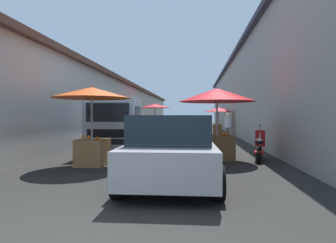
% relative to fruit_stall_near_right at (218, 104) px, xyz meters
% --- Properties ---
extents(ground, '(90.00, 90.00, 0.00)m').
position_rel_fruit_stall_near_right_xyz_m(ground, '(6.29, 1.83, -1.84)').
color(ground, '#282826').
extents(building_left_whitewash, '(49.80, 7.50, 3.98)m').
position_rel_fruit_stall_near_right_xyz_m(building_left_whitewash, '(8.54, 9.21, 0.16)').
color(building_left_whitewash, beige).
rests_on(building_left_whitewash, ground).
extents(building_right_concrete, '(49.80, 7.50, 5.89)m').
position_rel_fruit_stall_near_right_xyz_m(building_right_concrete, '(8.54, -5.55, 1.11)').
color(building_right_concrete, '#A39E93').
rests_on(building_right_concrete, ground).
extents(fruit_stall_near_right, '(2.47, 2.47, 2.42)m').
position_rel_fruit_stall_near_right_xyz_m(fruit_stall_near_right, '(0.00, 0.00, 0.00)').
color(fruit_stall_near_right, '#9E9EA3').
rests_on(fruit_stall_near_right, ground).
extents(fruit_stall_mid_lane, '(2.24, 2.24, 2.34)m').
position_rel_fruit_stall_near_right_xyz_m(fruit_stall_mid_lane, '(-1.46, 3.68, -0.20)').
color(fruit_stall_mid_lane, '#9E9EA3').
rests_on(fruit_stall_mid_lane, ground).
extents(fruit_stall_near_left, '(2.15, 2.15, 2.17)m').
position_rel_fruit_stall_near_right_xyz_m(fruit_stall_near_left, '(11.98, -0.97, -0.23)').
color(fruit_stall_near_left, '#9E9EA3').
rests_on(fruit_stall_near_left, ground).
extents(fruit_stall_far_right, '(2.34, 2.34, 2.45)m').
position_rel_fruit_stall_near_right_xyz_m(fruit_stall_far_right, '(11.75, 3.80, -0.02)').
color(fruit_stall_far_right, '#9E9EA3').
rests_on(fruit_stall_far_right, ground).
extents(hatchback_car, '(3.95, 2.00, 1.45)m').
position_rel_fruit_stall_near_right_xyz_m(hatchback_car, '(-3.17, 1.22, -1.10)').
color(hatchback_car, '#ADAFB5').
rests_on(hatchback_car, ground).
extents(delivery_truck, '(4.96, 2.06, 2.08)m').
position_rel_fruit_stall_near_right_xyz_m(delivery_truck, '(1.20, 3.65, -0.80)').
color(delivery_truck, black).
rests_on(delivery_truck, ground).
extents(vendor_by_crates, '(0.63, 0.28, 1.59)m').
position_rel_fruit_stall_near_right_xyz_m(vendor_by_crates, '(6.81, -1.06, -0.93)').
color(vendor_by_crates, '#665B4C').
rests_on(vendor_by_crates, ground).
extents(parked_scooter, '(1.66, 0.60, 1.14)m').
position_rel_fruit_stall_near_right_xyz_m(parked_scooter, '(0.08, -1.35, -1.39)').
color(parked_scooter, black).
rests_on(parked_scooter, ground).
extents(plastic_stool, '(0.30, 0.30, 0.43)m').
position_rel_fruit_stall_near_right_xyz_m(plastic_stool, '(4.99, 5.03, -1.51)').
color(plastic_stool, '#1E8C3F').
rests_on(plastic_stool, ground).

